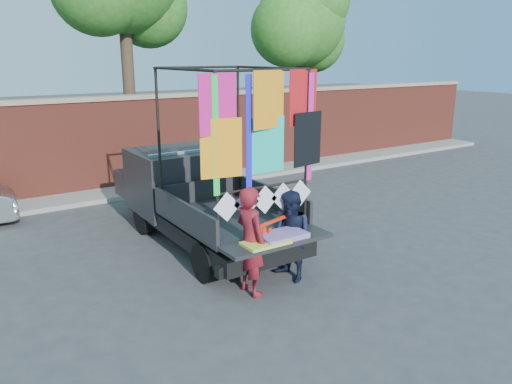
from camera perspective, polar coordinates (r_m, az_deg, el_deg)
ground at (r=8.71m, az=-1.08°, el=-9.56°), size 90.00×90.00×0.00m
brick_wall at (r=14.51m, az=-16.08°, el=5.45°), size 30.00×0.45×2.61m
curb at (r=14.12m, az=-14.85°, el=0.01°), size 30.00×1.20×0.12m
tree_right at (r=18.92m, az=5.35°, el=18.55°), size 4.20×3.30×6.62m
pickup_truck at (r=10.43m, az=-7.47°, el=-0.32°), size 2.20×5.53×3.48m
woman at (r=7.80m, az=-0.62°, el=-5.63°), size 0.46×0.67×1.75m
man at (r=8.32m, az=4.03°, el=-5.10°), size 0.62×0.78×1.54m
streamer_bundle at (r=7.95m, az=1.22°, el=-4.88°), size 0.92×0.32×0.65m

